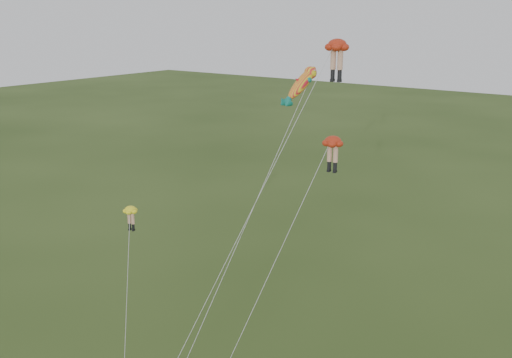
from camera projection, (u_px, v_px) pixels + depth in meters
The scene contains 4 objects.
legs_kite_red_high at pixel (335, 52), 36.34m from camera, with size 5.05×13.55×20.18m.
legs_kite_red_mid at pixel (330, 150), 32.94m from camera, with size 3.70×9.09×14.91m.
legs_kite_yellow at pixel (130, 217), 37.72m from camera, with size 3.45×4.43×9.44m.
fish_kite at pixel (301, 85), 37.43m from camera, with size 2.35×13.17×18.63m.
Camera 1 is at (21.63, -22.52, 21.55)m, focal length 40.00 mm.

